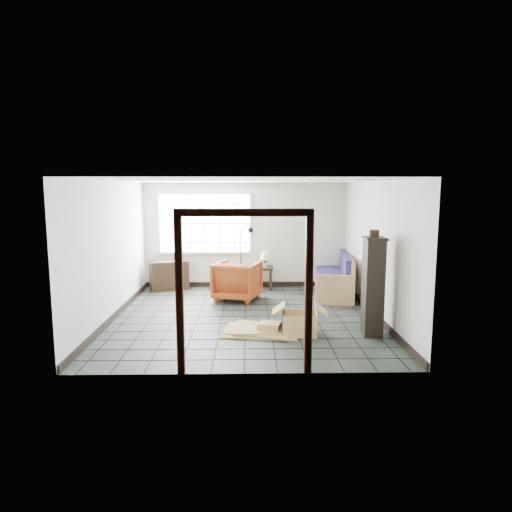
{
  "coord_description": "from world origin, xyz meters",
  "views": [
    {
      "loc": [
        0.04,
        -8.56,
        2.45
      ],
      "look_at": [
        0.21,
        0.3,
        1.14
      ],
      "focal_mm": 32.0,
      "sensor_mm": 36.0,
      "label": 1
    }
  ],
  "objects_px": {
    "tall_shelf": "(373,286)",
    "armchair": "(237,279)",
    "futon_sofa": "(336,280)",
    "side_table": "(262,271)"
  },
  "relations": [
    {
      "from": "futon_sofa",
      "to": "armchair",
      "type": "xyz_separation_m",
      "value": [
        -2.3,
        -0.49,
        0.13
      ]
    },
    {
      "from": "armchair",
      "to": "side_table",
      "type": "distance_m",
      "value": 1.18
    },
    {
      "from": "futon_sofa",
      "to": "armchair",
      "type": "relative_size",
      "value": 2.37
    },
    {
      "from": "tall_shelf",
      "to": "armchair",
      "type": "bearing_deg",
      "value": 135.6
    },
    {
      "from": "futon_sofa",
      "to": "side_table",
      "type": "xyz_separation_m",
      "value": [
        -1.71,
        0.54,
        0.12
      ]
    },
    {
      "from": "armchair",
      "to": "futon_sofa",
      "type": "bearing_deg",
      "value": -149.96
    },
    {
      "from": "futon_sofa",
      "to": "side_table",
      "type": "bearing_deg",
      "value": 170.56
    },
    {
      "from": "futon_sofa",
      "to": "tall_shelf",
      "type": "distance_m",
      "value": 3.02
    },
    {
      "from": "futon_sofa",
      "to": "armchair",
      "type": "height_order",
      "value": "futon_sofa"
    },
    {
      "from": "futon_sofa",
      "to": "tall_shelf",
      "type": "bearing_deg",
      "value": -81.32
    }
  ]
}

